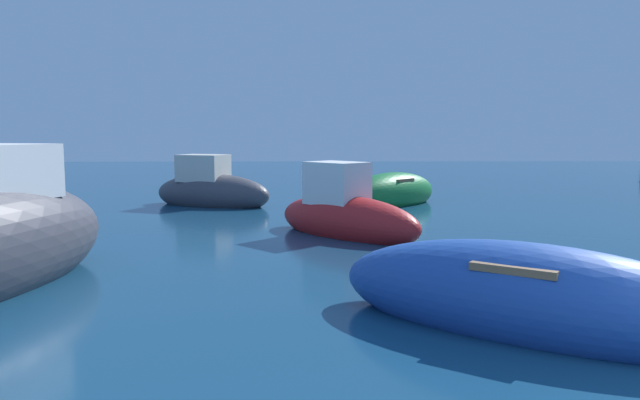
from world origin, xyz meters
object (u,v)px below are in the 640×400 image
object	(u,v)px
moored_boat_5	(392,193)
moored_boat_6	(345,215)
moored_boat_2	(211,190)
moored_boat_0	(525,299)

from	to	relation	value
moored_boat_5	moored_boat_6	bearing A→B (deg)	-152.31
moored_boat_2	moored_boat_5	distance (m)	5.22
moored_boat_2	moored_boat_5	size ratio (longest dim) A/B	1.08
moored_boat_2	moored_boat_5	xyz separation A→B (m)	(5.22, 0.06, -0.10)
moored_boat_0	moored_boat_6	world-z (taller)	moored_boat_6
moored_boat_6	moored_boat_0	bearing A→B (deg)	-28.48
moored_boat_0	moored_boat_2	bearing A→B (deg)	149.66
moored_boat_2	moored_boat_5	bearing A→B (deg)	22.68
moored_boat_2	moored_boat_5	world-z (taller)	moored_boat_2
moored_boat_5	moored_boat_6	xyz separation A→B (m)	(-1.64, -5.25, 0.08)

